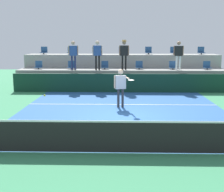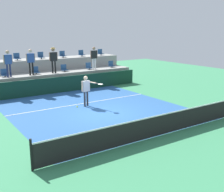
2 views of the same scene
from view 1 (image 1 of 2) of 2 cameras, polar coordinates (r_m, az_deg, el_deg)
ground_plane at (r=12.33m, az=2.02°, el=-3.94°), size 40.00×40.00×0.00m
court_inner_paint at (r=13.30m, az=1.98°, el=-2.86°), size 9.00×10.00×0.01m
court_service_line at (r=14.67m, az=1.95°, el=-1.59°), size 9.00×0.06×0.00m
tennis_net at (r=8.35m, az=2.24°, el=-7.43°), size 10.48×0.08×1.07m
sponsor_backboard at (r=18.12m, az=1.88°, el=2.45°), size 13.00×0.16×1.10m
seating_tier_lower at (r=19.40m, az=1.87°, el=3.20°), size 13.00×1.80×1.25m
seating_tier_upper at (r=21.14m, az=1.85°, el=4.96°), size 13.00×1.80×2.10m
stadium_chair_lower_far_left at (r=19.93m, az=-13.58°, el=5.54°), size 0.44×0.40×0.52m
stadium_chair_lower_left at (r=19.49m, az=-7.60°, el=5.63°), size 0.44×0.40×0.52m
stadium_chair_lower_mid_left at (r=19.27m, az=-1.36°, el=5.67°), size 0.44×0.40×0.52m
stadium_chair_lower_mid_right at (r=19.29m, az=5.10°, el=5.63°), size 0.44×0.40×0.52m
stadium_chair_lower_right at (r=19.53m, az=11.31°, el=5.53°), size 0.44×0.40×0.52m
stadium_chair_lower_far_right at (r=20.00m, az=17.34°, el=5.37°), size 0.44×0.40×0.52m
stadium_chair_upper_far_left at (r=21.64m, az=-12.61°, el=8.20°), size 0.44×0.40×0.52m
stadium_chair_upper_left at (r=21.27m, az=-7.73°, el=8.32°), size 0.44×0.40×0.52m
stadium_chair_upper_mid_left at (r=21.06m, az=-3.11°, el=8.37°), size 0.44×0.40×0.52m
stadium_chair_upper_center at (r=21.00m, az=1.89°, el=8.38°), size 0.44×0.40×0.52m
stadium_chair_upper_mid_right at (r=21.08m, az=6.83°, el=8.32°), size 0.44×0.40×0.52m
stadium_chair_upper_right at (r=21.31m, az=11.44°, el=8.21°), size 0.44×0.40×0.52m
stadium_chair_upper_far_right at (r=21.70m, az=16.34°, el=8.03°), size 0.44×0.40×0.52m
tennis_player at (r=13.84m, az=1.67°, el=2.23°), size 0.91×1.18×1.77m
spectator_leaning_on_rail at (r=19.03m, az=-7.24°, el=8.10°), size 0.61×0.26×1.76m
spectator_in_grey at (r=18.87m, az=-2.73°, el=8.18°), size 0.62×0.26×1.77m
spectator_with_hat at (r=18.81m, az=2.28°, el=8.35°), size 0.62×0.46×1.83m
spectator_in_white at (r=19.14m, az=12.34°, el=7.94°), size 0.61×0.25×1.75m
tennis_ball at (r=10.33m, az=-12.50°, el=0.10°), size 0.07×0.07×0.07m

